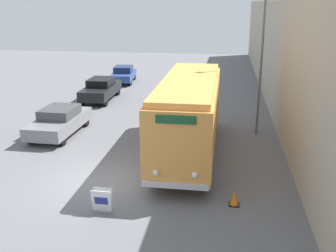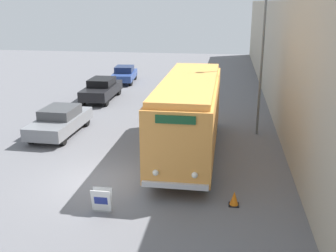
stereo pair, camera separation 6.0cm
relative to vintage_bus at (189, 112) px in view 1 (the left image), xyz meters
name	(u,v)px [view 1 (the left image)]	position (x,y,z in m)	size (l,w,h in m)	color
ground_plane	(101,182)	(-3.05, -3.48, -1.96)	(80.00, 80.00, 0.00)	slate
building_wall_right	(278,62)	(4.52, 6.52, 1.41)	(0.30, 60.00, 6.76)	#B2A893
vintage_bus	(189,112)	(0.00, 0.00, 0.00)	(2.44, 9.39, 3.49)	black
sign_board	(102,200)	(-2.32, -5.60, -1.58)	(0.66, 0.30, 0.80)	gray
streetlamp	(263,41)	(3.28, 3.33, 2.87)	(0.36, 0.36, 7.64)	#595E60
parked_car_near	(60,121)	(-6.94, 1.78, -1.24)	(1.98, 4.58, 1.43)	black
parked_car_mid	(101,89)	(-7.14, 9.43, -1.17)	(1.91, 4.76, 1.52)	black
parked_car_far	(123,74)	(-7.17, 15.83, -1.25)	(2.10, 4.22, 1.39)	black
traffic_cone	(234,198)	(2.03, -4.56, -1.71)	(0.36, 0.36, 0.51)	black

